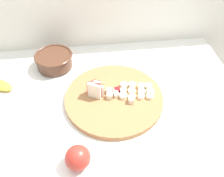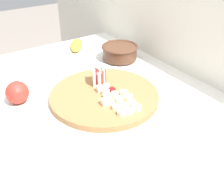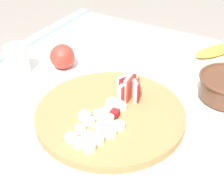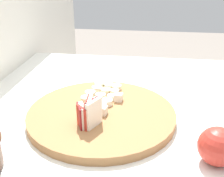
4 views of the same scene
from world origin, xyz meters
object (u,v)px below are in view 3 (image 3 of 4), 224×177
at_px(apple_wedge_fan, 130,89).
at_px(cutting_board, 110,114).
at_px(banana_slice_rows, 95,131).
at_px(banana_peel, 216,51).
at_px(apple_dice_pile, 108,110).
at_px(whole_apple, 62,57).
at_px(small_jar, 17,59).

bearing_deg(apple_wedge_fan, cutting_board, -13.83).
relative_size(cutting_board, apple_wedge_fan, 5.62).
distance_m(cutting_board, apple_wedge_fan, 0.08).
height_order(banana_slice_rows, banana_peel, banana_slice_rows).
bearing_deg(cutting_board, apple_dice_pile, -4.92).
bearing_deg(banana_slice_rows, whole_apple, -130.88).
bearing_deg(small_jar, banana_peel, 130.55).
relative_size(cutting_board, apple_dice_pile, 3.71).
relative_size(cutting_board, small_jar, 4.21).
xyz_separation_m(apple_dice_pile, banana_slice_rows, (0.08, 0.01, -0.00)).
height_order(apple_dice_pile, banana_peel, apple_dice_pile).
distance_m(cutting_board, banana_peel, 0.49).
height_order(apple_dice_pile, small_jar, small_jar).
height_order(cutting_board, whole_apple, whole_apple).
height_order(apple_wedge_fan, banana_peel, apple_wedge_fan).
bearing_deg(apple_dice_pile, small_jar, -99.81).
distance_m(banana_peel, small_jar, 0.65).
relative_size(apple_dice_pile, small_jar, 1.13).
bearing_deg(cutting_board, whole_apple, -119.03).
xyz_separation_m(apple_wedge_fan, whole_apple, (-0.07, -0.27, -0.01)).
xyz_separation_m(apple_dice_pile, whole_apple, (-0.15, -0.25, 0.01)).
bearing_deg(banana_slice_rows, cutting_board, -172.03).
distance_m(apple_wedge_fan, small_jar, 0.37).
xyz_separation_m(cutting_board, whole_apple, (-0.14, -0.25, 0.03)).
distance_m(apple_dice_pile, banana_slice_rows, 0.08).
bearing_deg(apple_dice_pile, banana_peel, 163.93).
height_order(cutting_board, banana_slice_rows, banana_slice_rows).
distance_m(cutting_board, small_jar, 0.36).
bearing_deg(apple_wedge_fan, small_jar, -86.78).
bearing_deg(apple_wedge_fan, banana_slice_rows, -1.75).
relative_size(banana_slice_rows, small_jar, 1.53).
xyz_separation_m(banana_slice_rows, whole_apple, (-0.23, -0.27, 0.01)).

